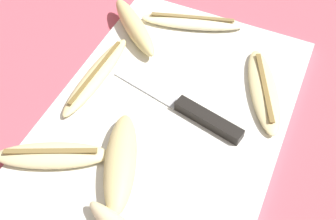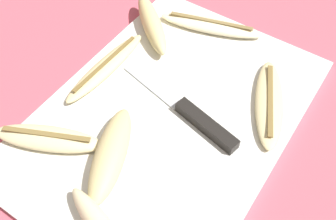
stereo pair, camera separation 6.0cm
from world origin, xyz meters
TOP-DOWN VIEW (x-y plane):
  - ground_plane at (0.00, 0.00)m, footprint 4.00×4.00m
  - cutting_board at (0.00, 0.00)m, footprint 0.50×0.35m
  - knife at (0.01, -0.04)m, footprint 0.07×0.24m
  - banana_bright_far at (0.21, 0.04)m, footprint 0.09×0.19m
  - banana_mellow_near at (0.02, 0.14)m, footprint 0.19×0.04m
  - banana_spotted_left at (-0.11, 0.02)m, footprint 0.16×0.10m
  - banana_ripe_center at (0.10, -0.12)m, footprint 0.18×0.11m
  - banana_soft_right at (-0.14, 0.12)m, footprint 0.11×0.16m
  - banana_golden_short at (0.14, 0.13)m, footprint 0.13×0.14m

SIDE VIEW (x-z plane):
  - ground_plane at x=0.00m, z-range 0.00..0.00m
  - cutting_board at x=0.00m, z-range 0.00..0.01m
  - knife at x=0.01m, z-range 0.01..0.03m
  - banana_ripe_center at x=0.10m, z-range 0.01..0.03m
  - banana_mellow_near at x=0.02m, z-range 0.01..0.03m
  - banana_bright_far at x=0.21m, z-range 0.01..0.03m
  - banana_soft_right at x=-0.14m, z-range 0.01..0.04m
  - banana_spotted_left at x=-0.11m, z-range 0.01..0.05m
  - banana_golden_short at x=0.14m, z-range 0.01..0.05m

